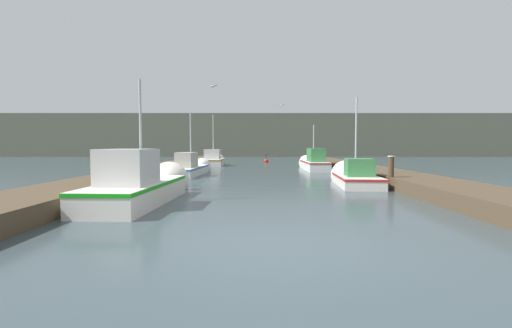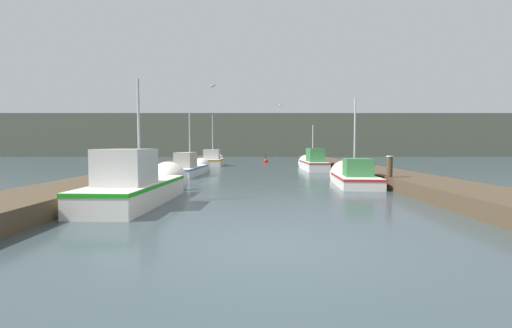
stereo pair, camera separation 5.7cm
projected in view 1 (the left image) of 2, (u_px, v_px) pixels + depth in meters
ground_plane at (272, 249)px, 5.95m from camera, size 200.00×200.00×0.00m
dock_left at (161, 169)px, 21.90m from camera, size 2.46×40.00×0.51m
dock_right at (359, 169)px, 21.92m from camera, size 2.46×40.00×0.51m
distant_shore_ridge at (257, 136)px, 61.15m from camera, size 120.00×16.00×6.79m
fishing_boat_0 at (143, 185)px, 10.99m from camera, size 1.97×5.94×4.35m
fishing_boat_1 at (353, 177)px, 15.84m from camera, size 2.01×4.75×4.49m
fishing_boat_2 at (191, 168)px, 21.13m from camera, size 1.66×6.18×4.23m
fishing_boat_3 at (313, 163)px, 25.27m from camera, size 1.45×6.12×3.64m
fishing_boat_4 at (213, 160)px, 30.62m from camera, size 1.78×4.69×5.01m
mooring_piling_0 at (208, 158)px, 34.65m from camera, size 0.33×0.33×0.98m
mooring_piling_1 at (391, 173)px, 13.85m from camera, size 0.27×0.27×1.38m
channel_buoy at (266, 161)px, 36.03m from camera, size 0.47×0.47×0.97m
seagull_lead at (212, 86)px, 18.78m from camera, size 0.54×0.36×0.12m
seagull_1 at (281, 105)px, 24.18m from camera, size 0.56×0.31×0.12m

